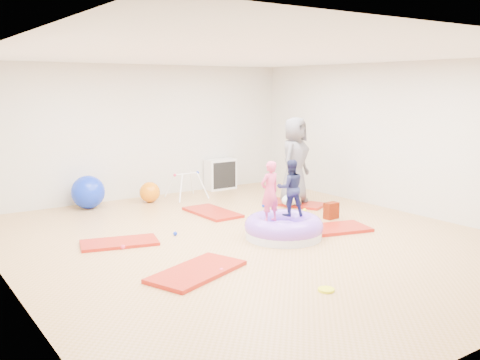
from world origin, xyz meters
TOP-DOWN VIEW (x-y plane):
  - room at (0.00, 0.00)m, footprint 7.01×8.01m
  - gym_mat_front_left at (-1.45, -0.84)m, footprint 1.45×1.08m
  - gym_mat_mid_left at (-1.76, 0.94)m, footprint 1.24×0.84m
  - gym_mat_center_back at (0.42, 1.83)m, footprint 0.64×1.23m
  - gym_mat_right at (1.39, -0.29)m, footprint 1.42×0.96m
  - gym_mat_rear_right at (2.19, 1.53)m, footprint 1.03×1.30m
  - inflatable_cushion at (0.50, -0.19)m, footprint 1.23×1.23m
  - child_pink at (0.21, -0.19)m, footprint 0.36×0.25m
  - child_navy at (0.71, -0.07)m, footprint 0.54×0.49m
  - adult_caregiver at (2.15, 1.52)m, footprint 0.99×0.85m
  - infant at (1.94, 1.34)m, footprint 0.39×0.39m
  - ball_pit_balls at (-0.02, 0.49)m, footprint 3.83×2.76m
  - exercise_ball_blue at (-1.33, 3.56)m, footprint 0.65×0.65m
  - exercise_ball_orange at (-0.10, 3.41)m, footprint 0.42×0.42m
  - infant_play_gym at (0.67, 3.25)m, footprint 0.73×0.69m
  - cube_shelf at (1.86, 3.79)m, footprint 0.70×0.34m
  - balance_disc at (1.19, 0.18)m, footprint 0.38×0.38m
  - backpack at (1.98, 0.29)m, footprint 0.26×0.17m
  - yellow_toy at (-0.50, -2.19)m, footprint 0.19×0.19m

SIDE VIEW (x-z plane):
  - yellow_toy at x=-0.50m, z-range 0.00..0.03m
  - gym_mat_mid_left at x=-1.76m, z-range 0.00..0.05m
  - gym_mat_rear_right at x=2.19m, z-range 0.00..0.05m
  - gym_mat_center_back at x=0.42m, z-range 0.00..0.05m
  - gym_mat_right at x=1.39m, z-range 0.00..0.05m
  - gym_mat_front_left at x=-1.45m, z-range 0.00..0.05m
  - ball_pit_balls at x=-0.02m, z-range 0.00..0.07m
  - balance_disc at x=1.19m, z-range 0.00..0.09m
  - backpack at x=1.98m, z-range 0.00..0.30m
  - inflatable_cushion at x=0.50m, z-range -0.04..0.35m
  - infant at x=1.94m, z-range 0.05..0.28m
  - exercise_ball_orange at x=-0.10m, z-range 0.00..0.42m
  - exercise_ball_blue at x=-1.33m, z-range 0.00..0.65m
  - cube_shelf at x=1.86m, z-range 0.00..0.70m
  - infant_play_gym at x=0.67m, z-range 0.09..0.65m
  - child_navy at x=0.71m, z-range 0.36..1.26m
  - child_pink at x=0.21m, z-range 0.36..1.29m
  - adult_caregiver at x=2.15m, z-range 0.05..1.75m
  - room at x=0.00m, z-range 0.00..2.80m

